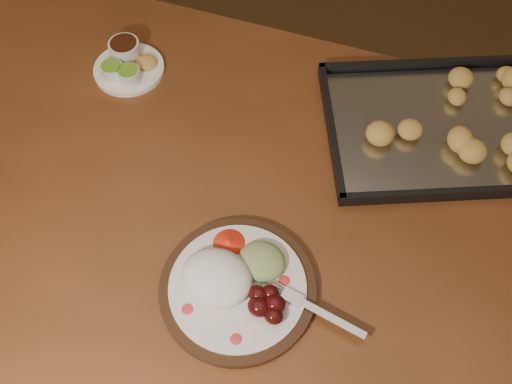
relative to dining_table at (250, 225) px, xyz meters
The scene contains 5 objects.
ground 0.68m from the dining_table, 145.54° to the right, with size 4.00×4.00×0.00m, color #4F2E1B.
dining_table is the anchor object (origin of this frame).
dinner_plate 0.21m from the dining_table, 69.66° to the right, with size 0.35×0.26×0.06m.
condiment_saucer 0.44m from the dining_table, 156.74° to the left, with size 0.15×0.15×0.05m.
baking_tray 0.43m from the dining_table, 51.53° to the left, with size 0.56×0.52×0.05m.
Camera 1 is at (0.43, -0.37, 1.66)m, focal length 40.00 mm.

